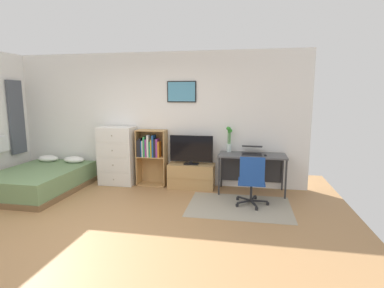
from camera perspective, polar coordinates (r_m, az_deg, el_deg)
name	(u,v)px	position (r m, az deg, el deg)	size (l,w,h in m)	color
ground_plane	(105,232)	(4.40, -16.31, -15.82)	(7.20, 7.20, 0.00)	#A87A4C
wall_back_with_posters	(156,119)	(6.27, -6.82, 4.76)	(6.12, 0.09, 2.70)	white
area_rug	(239,206)	(5.17, 9.00, -11.64)	(1.70, 1.20, 0.01)	#9E937F
bed	(40,180)	(6.51, -26.93, -6.13)	(1.42, 1.91, 0.56)	brown
dresser	(117,156)	(6.39, -14.06, -2.17)	(0.72, 0.46, 1.20)	white
bookshelf	(151,152)	(6.18, -7.88, -1.57)	(0.60, 0.30, 1.15)	tan
tv_stand	(191,176)	(6.02, -0.11, -6.10)	(0.91, 0.41, 0.49)	tan
television	(191,150)	(5.88, -0.15, -1.15)	(0.86, 0.16, 0.58)	black
desk	(252,161)	(5.83, 11.36, -3.16)	(1.25, 0.57, 0.74)	#4C4C4F
office_chair	(252,180)	(5.08, 11.31, -6.70)	(0.56, 0.58, 0.86)	#232326
laptop	(252,151)	(5.77, 11.36, -1.24)	(0.39, 0.42, 0.17)	#333338
computer_mouse	(265,155)	(5.65, 13.81, -2.05)	(0.06, 0.10, 0.03)	#262628
bamboo_vase	(229,139)	(5.89, 7.09, 1.00)	(0.11, 0.11, 0.50)	silver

